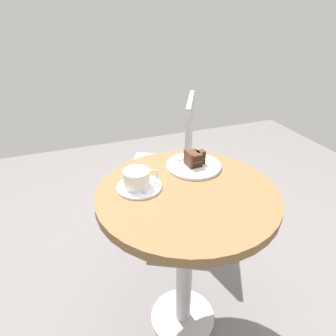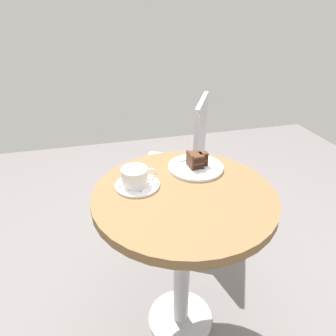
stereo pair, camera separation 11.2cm
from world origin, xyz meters
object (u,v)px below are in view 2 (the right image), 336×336
(cafe_chair, at_px, (185,158))
(saucer, at_px, (137,185))
(cake_plate, at_px, (196,167))
(fork, at_px, (197,158))
(napkin, at_px, (194,163))
(cake_slice, at_px, (196,160))
(teaspoon, at_px, (126,187))
(coffee_cup, at_px, (135,176))

(cafe_chair, bearing_deg, saucer, -4.53)
(cafe_chair, bearing_deg, cake_plate, 15.19)
(fork, distance_m, napkin, 0.03)
(saucer, xyz_separation_m, cafe_chair, (0.37, 0.59, -0.22))
(saucer, distance_m, cafe_chair, 0.73)
(cake_slice, height_order, napkin, cake_slice)
(teaspoon, relative_size, cake_slice, 1.02)
(cake_plate, distance_m, cafe_chair, 0.57)
(saucer, relative_size, fork, 1.29)
(teaspoon, distance_m, cafe_chair, 0.77)
(coffee_cup, height_order, cake_slice, same)
(saucer, bearing_deg, napkin, 24.21)
(teaspoon, bearing_deg, saucer, -121.12)
(teaspoon, height_order, cake_plate, teaspoon)
(cafe_chair, bearing_deg, napkin, 14.94)
(saucer, xyz_separation_m, coffee_cup, (-0.01, 0.00, 0.04))
(fork, bearing_deg, cafe_chair, 74.99)
(saucer, xyz_separation_m, teaspoon, (-0.04, -0.01, 0.01))
(saucer, bearing_deg, cafe_chair, 57.57)
(saucer, relative_size, cake_slice, 2.02)
(cake_plate, distance_m, fork, 0.07)
(cake_plate, xyz_separation_m, cafe_chair, (0.12, 0.51, -0.22))
(coffee_cup, distance_m, cake_slice, 0.27)
(teaspoon, bearing_deg, cafe_chair, -82.95)
(teaspoon, height_order, cafe_chair, cafe_chair)
(cafe_chair, bearing_deg, coffee_cup, -4.99)
(cake_slice, relative_size, napkin, 0.54)
(coffee_cup, xyz_separation_m, cafe_chair, (0.38, 0.59, -0.26))
(coffee_cup, distance_m, fork, 0.32)
(coffee_cup, xyz_separation_m, cake_plate, (0.26, 0.08, -0.04))
(cake_plate, xyz_separation_m, cake_slice, (0.00, -0.00, 0.04))
(napkin, bearing_deg, fork, 38.75)
(fork, relative_size, cafe_chair, 0.15)
(cake_plate, height_order, napkin, cake_plate)
(saucer, height_order, teaspoon, teaspoon)
(saucer, xyz_separation_m, napkin, (0.27, 0.12, -0.00))
(coffee_cup, height_order, teaspoon, coffee_cup)
(saucer, height_order, fork, fork)
(cake_plate, bearing_deg, fork, 65.08)
(cake_plate, bearing_deg, cake_slice, -84.29)
(coffee_cup, xyz_separation_m, napkin, (0.27, 0.12, -0.04))
(coffee_cup, relative_size, cake_slice, 1.61)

